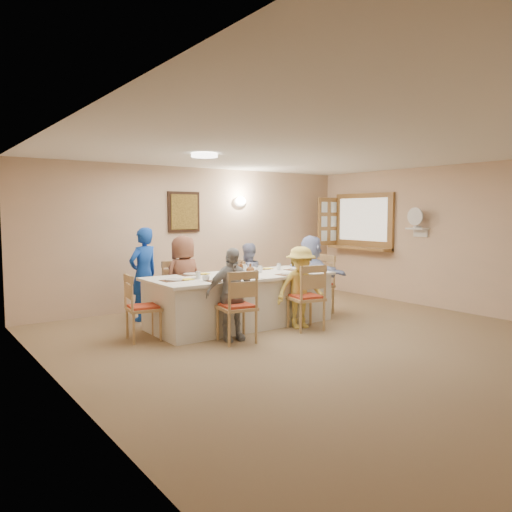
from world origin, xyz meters
TOP-DOWN VIEW (x-y plane):
  - ground at (0.00, 0.00)m, footprint 7.00×7.00m
  - room_walls at (0.00, 0.00)m, footprint 7.00×7.00m
  - wall_picture at (-0.30, 3.46)m, footprint 0.62×0.05m
  - wall_sconce at (0.90, 3.44)m, footprint 0.26×0.09m
  - ceiling_light at (-1.00, 1.50)m, footprint 0.36×0.36m
  - serving_hatch at (3.21, 2.40)m, footprint 0.06×1.50m
  - hatch_sill at (3.09, 2.40)m, footprint 0.30×1.50m
  - shutter_door at (2.95, 3.16)m, footprint 0.55×0.04m
  - fan_shelf at (3.13, 1.05)m, footprint 0.22×0.36m
  - desk_fan at (3.10, 1.05)m, footprint 0.30×0.30m
  - dining_table at (-0.33, 1.62)m, footprint 2.81×1.19m
  - chair_back_left at (-0.93, 2.42)m, footprint 0.48×0.48m
  - chair_back_right at (0.27, 2.42)m, footprint 0.44×0.44m
  - chair_front_left at (-0.93, 0.82)m, footprint 0.53×0.53m
  - chair_front_right at (0.27, 0.82)m, footprint 0.54×0.54m
  - chair_left_end at (-1.88, 1.62)m, footprint 0.48×0.48m
  - chair_right_end at (1.22, 1.62)m, footprint 0.51×0.51m
  - diner_back_left at (-0.93, 2.30)m, footprint 0.77×0.60m
  - diner_back_right at (0.27, 2.30)m, footprint 0.66×0.56m
  - diner_front_left at (-0.93, 0.94)m, footprint 0.82×0.53m
  - diner_front_right at (0.27, 0.94)m, footprint 0.94×0.73m
  - diner_right_end at (1.09, 1.62)m, footprint 1.31×0.68m
  - caregiver at (-1.38, 2.77)m, footprint 0.73×0.65m
  - placemat_fl at (-0.93, 1.20)m, footprint 0.37×0.28m
  - plate_fl at (-0.93, 1.20)m, footprint 0.25×0.25m
  - napkin_fl at (-0.75, 1.15)m, footprint 0.13×0.13m
  - placemat_fr at (0.27, 1.20)m, footprint 0.36×0.27m
  - plate_fr at (0.27, 1.20)m, footprint 0.24×0.24m
  - napkin_fr at (0.45, 1.15)m, footprint 0.14×0.14m
  - placemat_bl at (-0.93, 2.04)m, footprint 0.35×0.26m
  - plate_bl at (-0.93, 2.04)m, footprint 0.24×0.24m
  - napkin_bl at (-0.75, 1.99)m, footprint 0.15×0.15m
  - placemat_br at (0.27, 2.04)m, footprint 0.37×0.28m
  - plate_br at (0.27, 2.04)m, footprint 0.22×0.22m
  - napkin_br at (0.45, 1.99)m, footprint 0.15×0.15m
  - placemat_le at (-1.43, 1.62)m, footprint 0.34×0.25m
  - plate_le at (-1.43, 1.62)m, footprint 0.24×0.24m
  - napkin_le at (-1.25, 1.57)m, footprint 0.15×0.15m
  - placemat_re at (0.79, 1.62)m, footprint 0.37×0.28m
  - plate_re at (0.79, 1.62)m, footprint 0.25×0.25m
  - napkin_re at (0.97, 1.57)m, footprint 0.13×0.13m
  - teacup_a at (-1.10, 1.32)m, footprint 0.17×0.17m
  - teacup_b at (0.11, 2.14)m, footprint 0.13×0.13m
  - bowl_a at (-0.57, 1.37)m, footprint 0.37×0.37m
  - bowl_b at (0.03, 1.89)m, footprint 0.33×0.33m
  - condiment_ketchup at (-0.43, 1.62)m, footprint 0.14×0.14m
  - condiment_brown at (-0.30, 1.65)m, footprint 0.14×0.14m
  - condiment_malt at (-0.18, 1.58)m, footprint 0.16×0.16m
  - drinking_glass at (-0.48, 1.67)m, footprint 0.06×0.06m

SIDE VIEW (x-z plane):
  - ground at x=0.00m, z-range 0.00..0.00m
  - dining_table at x=-0.33m, z-range 0.00..0.76m
  - chair_back_right at x=0.27m, z-range 0.00..0.89m
  - chair_left_end at x=-1.88m, z-range 0.00..0.89m
  - chair_back_left at x=-0.93m, z-range 0.00..0.94m
  - chair_front_left at x=-0.93m, z-range 0.00..0.96m
  - chair_front_right at x=0.27m, z-range 0.00..0.96m
  - chair_right_end at x=1.22m, z-range 0.00..0.98m
  - diner_back_right at x=0.27m, z-range 0.00..1.18m
  - diner_front_right at x=0.27m, z-range 0.00..1.20m
  - diner_front_left at x=-0.93m, z-range 0.00..1.23m
  - diner_right_end at x=1.09m, z-range 0.00..1.32m
  - diner_back_left at x=-0.93m, z-range 0.00..1.34m
  - caregiver at x=-1.38m, z-range 0.00..1.46m
  - placemat_fl at x=-0.93m, z-range 0.76..0.77m
  - placemat_fr at x=0.27m, z-range 0.76..0.77m
  - placemat_bl at x=-0.93m, z-range 0.76..0.77m
  - placemat_br at x=0.27m, z-range 0.76..0.77m
  - placemat_le at x=-1.43m, z-range 0.76..0.77m
  - placemat_re at x=0.79m, z-range 0.76..0.77m
  - napkin_fl at x=-0.75m, z-range 0.77..0.77m
  - napkin_fr at x=0.45m, z-range 0.77..0.77m
  - napkin_bl at x=-0.75m, z-range 0.77..0.77m
  - napkin_br at x=0.45m, z-range 0.77..0.77m
  - napkin_le at x=-1.25m, z-range 0.77..0.77m
  - napkin_re at x=0.97m, z-range 0.77..0.77m
  - plate_fl at x=-0.93m, z-range 0.77..0.78m
  - plate_fr at x=0.27m, z-range 0.77..0.78m
  - plate_bl at x=-0.93m, z-range 0.77..0.78m
  - plate_br at x=0.27m, z-range 0.77..0.78m
  - plate_le at x=-1.43m, z-range 0.77..0.78m
  - plate_re at x=0.79m, z-range 0.77..0.78m
  - bowl_a at x=-0.57m, z-range 0.76..0.81m
  - bowl_b at x=0.03m, z-range 0.76..0.82m
  - teacup_b at x=0.11m, z-range 0.76..0.83m
  - teacup_a at x=-1.10m, z-range 0.76..0.84m
  - drinking_glass at x=-0.48m, z-range 0.77..0.86m
  - condiment_malt at x=-0.18m, z-range 0.76..0.93m
  - condiment_brown at x=-0.30m, z-range 0.76..0.96m
  - condiment_ketchup at x=-0.43m, z-range 0.76..1.00m
  - hatch_sill at x=3.09m, z-range 0.95..1.00m
  - fan_shelf at x=3.13m, z-range 1.39..1.41m
  - serving_hatch at x=3.21m, z-range 0.92..2.08m
  - shutter_door at x=2.95m, z-range 1.00..2.00m
  - room_walls at x=0.00m, z-range -1.99..5.01m
  - desk_fan at x=3.10m, z-range 1.41..1.69m
  - wall_picture at x=-0.30m, z-range 1.34..2.06m
  - wall_sconce at x=0.90m, z-range 1.81..1.99m
  - ceiling_light at x=-1.00m, z-range 2.45..2.50m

